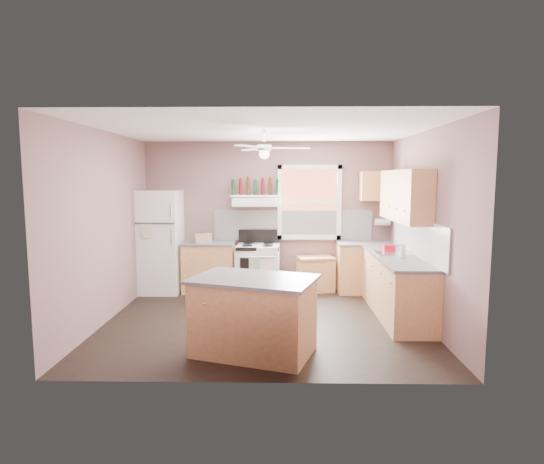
{
  "coord_description": "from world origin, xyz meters",
  "views": [
    {
      "loc": [
        0.23,
        -6.34,
        2.04
      ],
      "look_at": [
        0.1,
        0.3,
        1.25
      ],
      "focal_mm": 30.0,
      "sensor_mm": 36.0,
      "label": 1
    }
  ],
  "objects_px": {
    "stove": "(258,269)",
    "cart": "(315,274)",
    "toaster": "(203,238)",
    "refrigerator": "(159,242)",
    "island": "(254,317)"
  },
  "relations": [
    {
      "from": "toaster",
      "to": "cart",
      "type": "relative_size",
      "value": 0.45
    },
    {
      "from": "stove",
      "to": "island",
      "type": "xyz_separation_m",
      "value": [
        0.09,
        -2.85,
        0.0
      ]
    },
    {
      "from": "refrigerator",
      "to": "island",
      "type": "relative_size",
      "value": 1.39
    },
    {
      "from": "refrigerator",
      "to": "toaster",
      "type": "xyz_separation_m",
      "value": [
        0.81,
        -0.07,
        0.08
      ]
    },
    {
      "from": "stove",
      "to": "island",
      "type": "bearing_deg",
      "value": -84.45
    },
    {
      "from": "refrigerator",
      "to": "toaster",
      "type": "relative_size",
      "value": 6.51
    },
    {
      "from": "cart",
      "to": "refrigerator",
      "type": "bearing_deg",
      "value": 170.14
    },
    {
      "from": "cart",
      "to": "toaster",
      "type": "bearing_deg",
      "value": 173.03
    },
    {
      "from": "cart",
      "to": "island",
      "type": "relative_size",
      "value": 0.48
    },
    {
      "from": "refrigerator",
      "to": "stove",
      "type": "height_order",
      "value": "refrigerator"
    },
    {
      "from": "stove",
      "to": "cart",
      "type": "xyz_separation_m",
      "value": [
        1.03,
        0.11,
        -0.12
      ]
    },
    {
      "from": "toaster",
      "to": "refrigerator",
      "type": "bearing_deg",
      "value": 157.53
    },
    {
      "from": "toaster",
      "to": "stove",
      "type": "xyz_separation_m",
      "value": [
        0.97,
        0.06,
        -0.56
      ]
    },
    {
      "from": "stove",
      "to": "cart",
      "type": "distance_m",
      "value": 1.04
    },
    {
      "from": "refrigerator",
      "to": "stove",
      "type": "distance_m",
      "value": 1.84
    }
  ]
}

